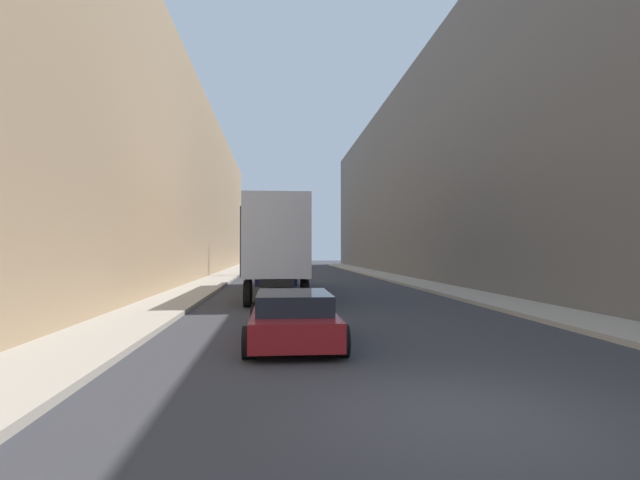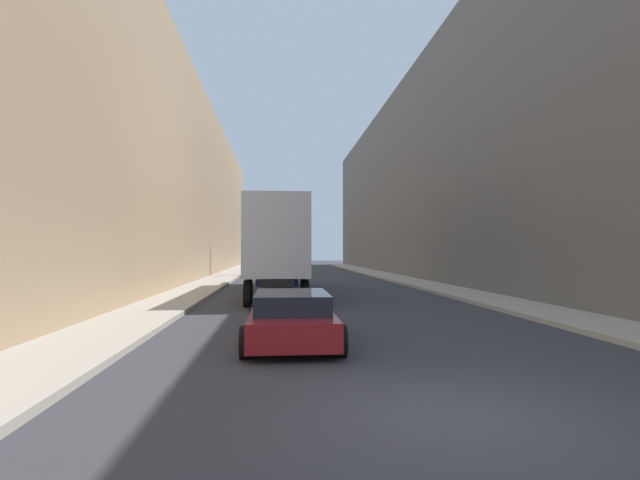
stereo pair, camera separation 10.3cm
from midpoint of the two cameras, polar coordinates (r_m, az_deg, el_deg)
name	(u,v)px [view 2 (the right image)]	position (r m, az deg, el deg)	size (l,w,h in m)	color
ground_plane	(456,416)	(6.94, 15.73, -18.83)	(200.00, 200.00, 0.00)	#38383D
sidewalk_right	(397,278)	(37.30, 8.88, -4.33)	(2.30, 80.00, 0.15)	#B2A899
sidewalk_left	(219,279)	(36.50, -11.34, -4.39)	(2.30, 80.00, 0.15)	#B2A899
building_right	(451,173)	(38.88, 14.85, 7.45)	(6.00, 80.00, 15.89)	#66605B
building_left	(161,183)	(37.46, -17.66, 6.22)	(6.00, 80.00, 13.85)	tan
semi_truck	(277,245)	(24.68, -4.82, -0.57)	(2.49, 14.24, 4.22)	silver
sedan_car	(291,318)	(11.53, -3.04, -8.85)	(2.08, 4.54, 1.17)	maroon
traffic_signal_gantry	(258,228)	(40.92, -6.99, 1.36)	(5.32, 0.35, 5.73)	black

